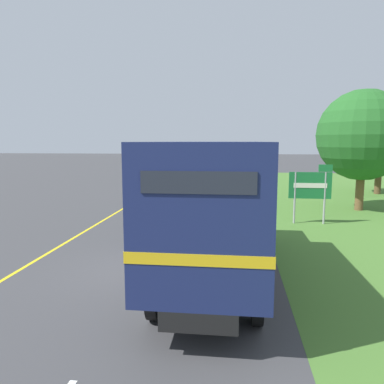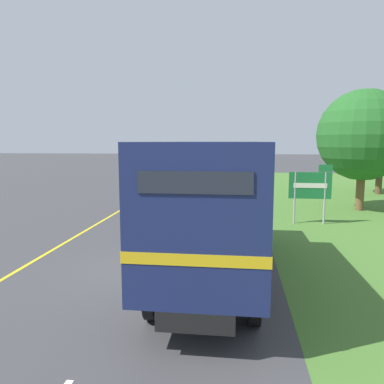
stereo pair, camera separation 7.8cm
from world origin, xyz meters
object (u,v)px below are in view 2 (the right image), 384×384
horse_trailer_truck (212,203)px  roadside_tree_mid (382,140)px  highway_sign (311,187)px  roadside_tree_near (363,135)px  lead_car_white (173,180)px

horse_trailer_truck → roadside_tree_mid: size_ratio=1.43×
highway_sign → roadside_tree_near: roadside_tree_near is taller
horse_trailer_truck → roadside_tree_near: bearing=56.7°
lead_car_white → horse_trailer_truck: bearing=-76.5°
highway_sign → roadside_tree_mid: bearing=57.8°
highway_sign → roadside_tree_near: bearing=48.9°
roadside_tree_mid → horse_trailer_truck: bearing=-120.7°
horse_trailer_truck → roadside_tree_mid: 20.58m
lead_car_white → roadside_tree_near: (11.05, -5.24, 3.06)m
lead_car_white → roadside_tree_mid: bearing=5.8°
lead_car_white → highway_sign: 11.91m
highway_sign → roadside_tree_mid: size_ratio=0.44×
horse_trailer_truck → lead_car_white: horse_trailer_truck is taller
horse_trailer_truck → lead_car_white: bearing=103.5°
horse_trailer_truck → roadside_tree_near: 13.21m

